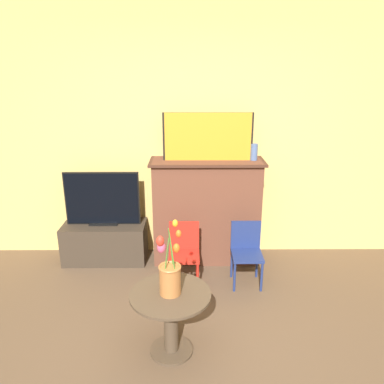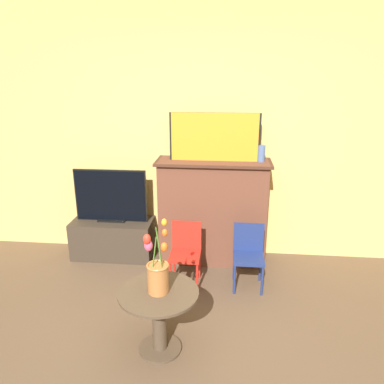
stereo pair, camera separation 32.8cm
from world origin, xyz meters
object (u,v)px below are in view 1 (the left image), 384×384
at_px(vase_tulips, 170,274).
at_px(chair_blue, 246,249).
at_px(tv_monitor, 102,199).
at_px(painting, 208,137).
at_px(chair_red, 184,250).

bearing_deg(vase_tulips, chair_blue, 54.67).
distance_m(chair_blue, vase_tulips, 1.23).
xyz_separation_m(chair_blue, vase_tulips, (-0.69, -0.97, 0.31)).
relative_size(tv_monitor, chair_blue, 1.29).
bearing_deg(tv_monitor, chair_blue, -17.58).
height_order(painting, tv_monitor, painting).
bearing_deg(chair_red, tv_monitor, 151.33).
bearing_deg(vase_tulips, painting, 77.46).
xyz_separation_m(painting, tv_monitor, (-1.11, -0.03, -0.66)).
relative_size(painting, chair_blue, 1.49).
distance_m(painting, tv_monitor, 1.29).
bearing_deg(chair_blue, tv_monitor, 162.42).
xyz_separation_m(tv_monitor, chair_red, (0.87, -0.48, -0.35)).
bearing_deg(tv_monitor, vase_tulips, -61.42).
bearing_deg(chair_red, chair_blue, 0.88).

